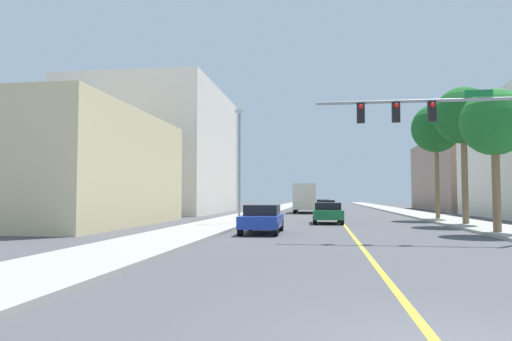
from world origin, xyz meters
TOP-DOWN VIEW (x-y plane):
  - ground at (0.00, 42.00)m, footprint 192.00×192.00m
  - sidewalk_left at (-7.96, 42.00)m, footprint 3.56×168.00m
  - sidewalk_right at (7.96, 42.00)m, footprint 3.56×168.00m
  - lane_marking_center at (0.00, 42.00)m, footprint 0.16×144.00m
  - building_left_near at (-19.34, 22.07)m, footprint 13.56×16.16m
  - building_left_far at (-20.00, 44.50)m, footprint 14.88×19.64m
  - building_right_far at (21.05, 58.72)m, footprint 16.98×22.83m
  - traffic_signal_mast at (3.82, 13.82)m, footprint 8.30×0.36m
  - street_lamp at (-6.68, 23.50)m, footprint 0.56×0.28m
  - palm_near at (6.89, 17.80)m, footprint 3.22×3.22m
  - palm_mid at (7.43, 24.56)m, footprint 3.57×3.57m
  - palm_far at (7.37, 31.32)m, footprint 3.73×3.73m
  - car_blue at (-4.40, 17.27)m, footprint 1.93×4.40m
  - car_silver at (-0.97, 37.59)m, footprint 1.89×4.66m
  - car_green at (-1.04, 26.17)m, footprint 2.06×4.24m
  - car_gray at (-1.29, 54.15)m, footprint 1.90×4.00m
  - delivery_truck at (-3.28, 46.19)m, footprint 2.51×8.49m

SIDE VIEW (x-z plane):
  - ground at x=0.00m, z-range 0.00..0.00m
  - lane_marking_center at x=0.00m, z-range 0.00..0.01m
  - sidewalk_left at x=-7.96m, z-range 0.00..0.15m
  - sidewalk_right at x=7.96m, z-range 0.00..0.15m
  - car_green at x=-1.04m, z-range 0.02..1.44m
  - car_blue at x=-4.40m, z-range 0.03..1.46m
  - car_gray at x=-1.29m, z-range 0.04..1.46m
  - car_silver at x=-0.97m, z-range 0.01..1.51m
  - delivery_truck at x=-3.28m, z-range 0.10..3.28m
  - building_left_near at x=-19.34m, z-range 0.00..7.23m
  - street_lamp at x=-6.68m, z-range 0.57..7.87m
  - building_right_far at x=21.05m, z-range 0.00..9.27m
  - traffic_signal_mast at x=3.82m, z-range 1.60..7.72m
  - palm_near at x=6.89m, z-range 1.93..8.83m
  - building_left_far at x=-20.00m, z-range 0.00..13.69m
  - palm_mid at x=7.43m, z-range 2.57..11.13m
  - palm_far at x=7.37m, z-range 2.64..11.46m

